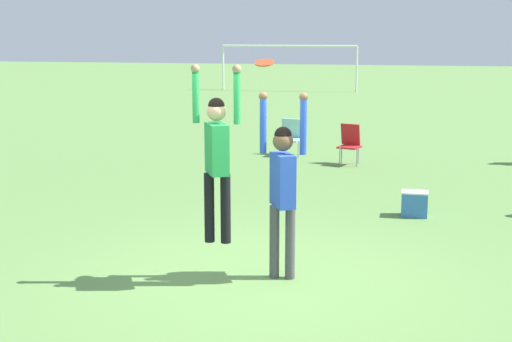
{
  "coord_description": "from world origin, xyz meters",
  "views": [
    {
      "loc": [
        1.84,
        -8.01,
        2.95
      ],
      "look_at": [
        -0.06,
        0.29,
        1.3
      ],
      "focal_mm": 50.0,
      "sensor_mm": 36.0,
      "label": 1
    }
  ],
  "objects_px": {
    "person_jumping": "(217,150)",
    "camping_chair_1": "(350,141)",
    "camping_chair_0": "(291,135)",
    "person_defending": "(283,180)",
    "frisbee": "(264,63)",
    "cooler_box": "(414,204)"
  },
  "relations": [
    {
      "from": "frisbee",
      "to": "person_jumping",
      "type": "bearing_deg",
      "value": -148.16
    },
    {
      "from": "person_jumping",
      "to": "camping_chair_1",
      "type": "bearing_deg",
      "value": -33.71
    },
    {
      "from": "camping_chair_0",
      "to": "camping_chair_1",
      "type": "relative_size",
      "value": 0.97
    },
    {
      "from": "camping_chair_0",
      "to": "person_jumping",
      "type": "bearing_deg",
      "value": 108.14
    },
    {
      "from": "person_jumping",
      "to": "person_defending",
      "type": "bearing_deg",
      "value": -90.0
    },
    {
      "from": "camping_chair_1",
      "to": "cooler_box",
      "type": "relative_size",
      "value": 2.17
    },
    {
      "from": "camping_chair_1",
      "to": "person_defending",
      "type": "bearing_deg",
      "value": 106.9
    },
    {
      "from": "frisbee",
      "to": "camping_chair_1",
      "type": "height_order",
      "value": "frisbee"
    },
    {
      "from": "person_defending",
      "to": "camping_chair_0",
      "type": "relative_size",
      "value": 2.55
    },
    {
      "from": "person_jumping",
      "to": "camping_chair_0",
      "type": "height_order",
      "value": "person_jumping"
    },
    {
      "from": "camping_chair_1",
      "to": "cooler_box",
      "type": "height_order",
      "value": "camping_chair_1"
    },
    {
      "from": "frisbee",
      "to": "camping_chair_1",
      "type": "bearing_deg",
      "value": 88.08
    },
    {
      "from": "camping_chair_0",
      "to": "camping_chair_1",
      "type": "bearing_deg",
      "value": 162.66
    },
    {
      "from": "person_defending",
      "to": "cooler_box",
      "type": "height_order",
      "value": "person_defending"
    },
    {
      "from": "frisbee",
      "to": "cooler_box",
      "type": "xyz_separation_m",
      "value": [
        1.76,
        3.5,
        -2.41
      ]
    },
    {
      "from": "camping_chair_1",
      "to": "cooler_box",
      "type": "bearing_deg",
      "value": 125.77
    },
    {
      "from": "person_defending",
      "to": "cooler_box",
      "type": "relative_size",
      "value": 5.35
    },
    {
      "from": "person_defending",
      "to": "camping_chair_1",
      "type": "bearing_deg",
      "value": 151.13
    },
    {
      "from": "person_jumping",
      "to": "frisbee",
      "type": "height_order",
      "value": "frisbee"
    },
    {
      "from": "person_jumping",
      "to": "camping_chair_0",
      "type": "relative_size",
      "value": 2.34
    },
    {
      "from": "person_defending",
      "to": "frisbee",
      "type": "relative_size",
      "value": 10.07
    },
    {
      "from": "person_defending",
      "to": "frisbee",
      "type": "height_order",
      "value": "frisbee"
    }
  ]
}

